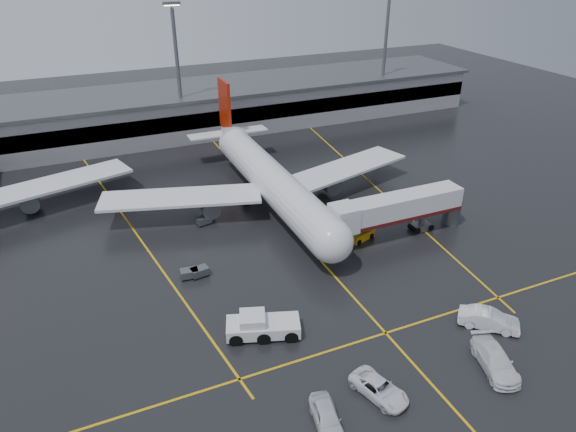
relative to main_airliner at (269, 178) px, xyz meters
name	(u,v)px	position (x,y,z in m)	size (l,w,h in m)	color
ground	(296,233)	(0.00, -9.70, -4.21)	(220.00, 220.00, 0.00)	black
apron_line_centre	(296,233)	(0.00, -9.70, -4.20)	(0.25, 90.00, 0.02)	gold
apron_line_stop	(386,333)	(0.00, -31.70, -4.20)	(60.00, 0.25, 0.02)	gold
apron_line_left	(133,229)	(-20.00, 0.30, -4.20)	(0.25, 70.00, 0.02)	gold
apron_line_right	(371,183)	(18.00, 0.30, -4.20)	(0.25, 70.00, 0.02)	gold
terminal	(200,108)	(0.00, 38.23, 0.11)	(122.00, 19.00, 8.60)	gray
light_mast_mid	(177,66)	(-5.00, 32.30, 10.27)	(3.00, 1.20, 25.45)	#595B60
light_mast_right	(385,48)	(40.00, 32.30, 10.27)	(3.00, 1.20, 25.45)	#595B60
main_airliner	(269,178)	(0.00, 0.00, 0.00)	(48.80, 45.60, 14.10)	silver
jet_bridge	(398,210)	(11.87, -15.70, -0.28)	(19.90, 3.40, 6.05)	silver
pushback_tractor	(261,326)	(-11.55, -26.85, -3.17)	(7.83, 5.13, 2.60)	silver
belt_loader	(361,235)	(7.28, -14.60, -3.64)	(3.93, 2.56, 2.31)	#CD910B
service_van_a	(379,389)	(-5.02, -38.28, -3.45)	(2.53, 5.48, 1.52)	white
service_van_b	(495,360)	(6.49, -39.74, -3.27)	(2.62, 6.44, 1.87)	silver
service_van_c	(489,319)	(10.03, -35.07, -3.23)	(2.08, 5.96, 1.96)	white
service_van_d	(327,418)	(-10.61, -39.26, -3.35)	(2.04, 5.07, 1.73)	silver
baggage_cart_a	(200,271)	(-14.50, -14.42, -3.58)	(2.18, 1.60, 1.12)	#595B60
baggage_cart_b	(189,273)	(-15.68, -14.28, -3.58)	(2.13, 1.51, 1.12)	#595B60
baggage_cart_c	(204,220)	(-10.68, -2.37, -3.58)	(2.24, 1.72, 1.12)	#595B60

